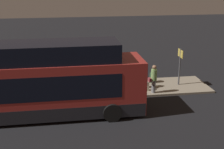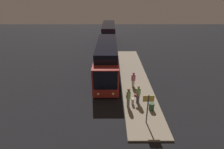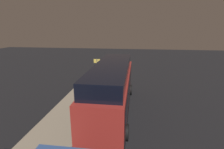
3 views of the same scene
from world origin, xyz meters
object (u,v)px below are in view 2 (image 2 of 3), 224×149
(passenger_waiting, at_px, (138,94))
(trash_bin, at_px, (152,107))
(bus_lead, at_px, (107,61))
(passenger_boarding, at_px, (133,79))
(sign_post, at_px, (148,105))
(suitcase, at_px, (133,101))
(bus_second, at_px, (109,36))
(passenger_with_bags, at_px, (128,97))

(passenger_waiting, relative_size, trash_bin, 2.66)
(bus_lead, height_order, trash_bin, bus_lead)
(bus_lead, relative_size, passenger_boarding, 6.97)
(sign_post, bearing_deg, trash_bin, 155.49)
(passenger_boarding, bearing_deg, suitcase, -20.42)
(bus_lead, height_order, passenger_waiting, bus_lead)
(bus_lead, bearing_deg, bus_second, -180.00)
(passenger_with_bags, bearing_deg, passenger_boarding, 68.79)
(passenger_waiting, height_order, sign_post, sign_post)
(passenger_boarding, xyz_separation_m, passenger_waiting, (3.01, 0.07, 0.07))
(passenger_boarding, height_order, passenger_with_bags, passenger_with_bags)
(passenger_boarding, distance_m, sign_post, 5.74)
(sign_post, bearing_deg, passenger_waiting, -173.50)
(passenger_with_bags, distance_m, trash_bin, 2.10)
(passenger_boarding, height_order, trash_bin, passenger_boarding)
(bus_second, xyz_separation_m, passenger_waiting, (20.63, 2.90, -0.66))
(passenger_waiting, bearing_deg, sign_post, 143.46)
(trash_bin, bearing_deg, suitcase, -120.56)
(bus_lead, bearing_deg, suitcase, 20.20)
(passenger_waiting, relative_size, passenger_with_bags, 0.97)
(passenger_waiting, distance_m, trash_bin, 1.62)
(bus_lead, xyz_separation_m, passenger_boarding, (3.37, 2.83, -0.76))
(passenger_waiting, distance_m, sign_post, 2.77)
(passenger_waiting, xyz_separation_m, trash_bin, (1.10, 1.02, -0.60))
(bus_lead, bearing_deg, trash_bin, 27.70)
(bus_lead, distance_m, passenger_waiting, 7.04)
(bus_lead, xyz_separation_m, bus_second, (-14.25, -0.00, -0.04))
(passenger_boarding, xyz_separation_m, passenger_with_bags, (3.58, -0.84, 0.12))
(passenger_with_bags, xyz_separation_m, sign_post, (2.10, 1.21, 0.61))
(bus_second, height_order, sign_post, bus_second)
(passenger_waiting, xyz_separation_m, suitcase, (0.22, -0.48, -0.63))
(suitcase, relative_size, trash_bin, 1.26)
(passenger_with_bags, relative_size, suitcase, 2.17)
(bus_second, xyz_separation_m, trash_bin, (21.73, 3.93, -1.25))
(passenger_with_bags, bearing_deg, bus_lead, 97.97)
(passenger_with_bags, bearing_deg, suitcase, 31.90)
(passenger_with_bags, height_order, sign_post, sign_post)
(passenger_boarding, bearing_deg, bus_lead, -153.14)
(passenger_boarding, distance_m, suitcase, 3.30)
(passenger_boarding, bearing_deg, trash_bin, 1.68)
(passenger_with_bags, bearing_deg, bus_second, 87.33)
(passenger_waiting, xyz_separation_m, sign_post, (2.68, 0.30, 0.66))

